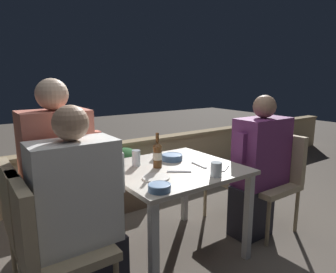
# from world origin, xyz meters

# --- Properties ---
(ground_plane) EXTENTS (16.00, 16.00, 0.00)m
(ground_plane) POSITION_xyz_m (0.00, 0.00, 0.00)
(ground_plane) COLOR #665B51
(parapet_wall) EXTENTS (9.00, 0.18, 0.59)m
(parapet_wall) POSITION_xyz_m (0.00, 1.45, 0.30)
(parapet_wall) COLOR tan
(parapet_wall) RESTS_ON ground_plane
(dining_table) EXTENTS (0.93, 0.86, 0.70)m
(dining_table) POSITION_xyz_m (0.00, 0.00, 0.61)
(dining_table) COLOR #BCB2A3
(dining_table) RESTS_ON ground_plane
(planter_hedge) EXTENTS (0.87, 0.47, 0.63)m
(planter_hedge) POSITION_xyz_m (-0.13, 1.00, 0.35)
(planter_hedge) COLOR brown
(planter_hedge) RESTS_ON ground_plane
(chair_left_near) EXTENTS (0.47, 0.46, 0.86)m
(chair_left_near) POSITION_xyz_m (-0.95, -0.17, 0.52)
(chair_left_near) COLOR tan
(chair_left_near) RESTS_ON ground_plane
(person_white_polo) EXTENTS (0.51, 0.26, 1.22)m
(person_white_polo) POSITION_xyz_m (-0.75, -0.17, 0.61)
(person_white_polo) COLOR #282833
(person_white_polo) RESTS_ON ground_plane
(chair_left_far) EXTENTS (0.47, 0.46, 0.86)m
(chair_left_far) POSITION_xyz_m (-0.96, 0.14, 0.52)
(chair_left_far) COLOR tan
(chair_left_far) RESTS_ON ground_plane
(person_coral_top) EXTENTS (0.49, 0.26, 1.35)m
(person_coral_top) POSITION_xyz_m (-0.76, 0.14, 0.68)
(person_coral_top) COLOR #282833
(person_coral_top) RESTS_ON ground_plane
(chair_right_near) EXTENTS (0.47, 0.46, 0.86)m
(chair_right_near) POSITION_xyz_m (0.99, -0.16, 0.52)
(chair_right_near) COLOR tan
(chair_right_near) RESTS_ON ground_plane
(person_purple_stripe) EXTENTS (0.52, 0.26, 1.21)m
(person_purple_stripe) POSITION_xyz_m (0.78, -0.16, 0.60)
(person_purple_stripe) COLOR #282833
(person_purple_stripe) RESTS_ON ground_plane
(chair_right_far) EXTENTS (0.47, 0.46, 0.86)m
(chair_right_far) POSITION_xyz_m (0.93, 0.12, 0.52)
(chair_right_far) COLOR tan
(chair_right_far) RESTS_ON ground_plane
(beer_bottle) EXTENTS (0.07, 0.07, 0.26)m
(beer_bottle) POSITION_xyz_m (-0.10, 0.06, 0.80)
(beer_bottle) COLOR brown
(beer_bottle) RESTS_ON dining_table
(plate_0) EXTENTS (0.18, 0.18, 0.01)m
(plate_0) POSITION_xyz_m (-0.24, -0.14, 0.71)
(plate_0) COLOR silver
(plate_0) RESTS_ON dining_table
(bowl_0) EXTENTS (0.13, 0.13, 0.04)m
(bowl_0) POSITION_xyz_m (-0.35, -0.34, 0.72)
(bowl_0) COLOR #4C709E
(bowl_0) RESTS_ON dining_table
(bowl_1) EXTENTS (0.16, 0.16, 0.05)m
(bowl_1) POSITION_xyz_m (0.10, 0.15, 0.73)
(bowl_1) COLOR #4C709E
(bowl_1) RESTS_ON dining_table
(glass_cup_0) EXTENTS (0.08, 0.08, 0.10)m
(glass_cup_0) POSITION_xyz_m (0.11, -0.34, 0.75)
(glass_cup_0) COLOR silver
(glass_cup_0) RESTS_ON dining_table
(glass_cup_1) EXTENTS (0.06, 0.06, 0.12)m
(glass_cup_1) POSITION_xyz_m (-0.20, 0.19, 0.76)
(glass_cup_1) COLOR silver
(glass_cup_1) RESTS_ON dining_table
(glass_cup_2) EXTENTS (0.06, 0.06, 0.08)m
(glass_cup_2) POSITION_xyz_m (0.03, 0.27, 0.74)
(glass_cup_2) COLOR silver
(glass_cup_2) RESTS_ON dining_table
(fork_0) EXTENTS (0.03, 0.17, 0.01)m
(fork_0) POSITION_xyz_m (0.18, -0.08, 0.70)
(fork_0) COLOR silver
(fork_0) RESTS_ON dining_table
(fork_1) EXTENTS (0.15, 0.11, 0.01)m
(fork_1) POSITION_xyz_m (0.29, -0.25, 0.70)
(fork_1) COLOR silver
(fork_1) RESTS_ON dining_table
(fork_2) EXTENTS (0.15, 0.12, 0.01)m
(fork_2) POSITION_xyz_m (-0.04, -0.12, 0.70)
(fork_2) COLOR silver
(fork_2) RESTS_ON dining_table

